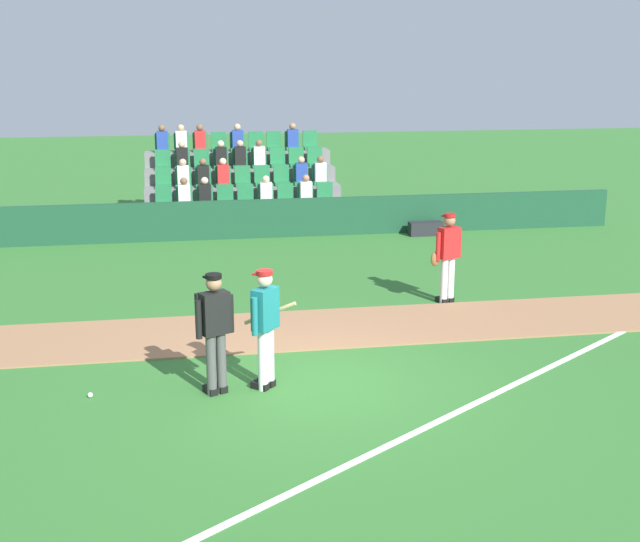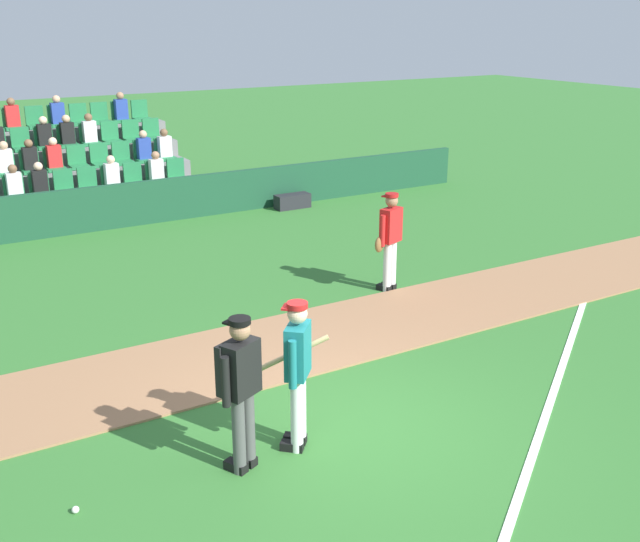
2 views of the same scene
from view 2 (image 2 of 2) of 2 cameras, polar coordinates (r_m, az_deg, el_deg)
ground_plane at (r=9.23m, az=1.94°, el=-11.68°), size 80.00×80.00×0.00m
infield_dirt_path at (r=11.12m, az=-4.89°, el=-6.10°), size 28.00×2.16×0.03m
foul_line_chalk at (r=10.67m, az=17.29°, el=-8.12°), size 9.89×6.96×0.01m
dugout_fence at (r=17.92m, az=-16.01°, el=4.57°), size 20.00×0.16×1.01m
stadium_bleachers at (r=20.05m, az=-17.90°, el=6.64°), size 5.55×3.80×2.70m
batter_teal_jersey at (r=8.42m, az=-1.69°, el=-7.39°), size 0.75×0.68×1.76m
umpire_home_plate at (r=8.05m, az=-5.99°, el=-8.52°), size 0.54×0.43×1.76m
runner_red_jersey at (r=13.29m, az=5.26°, el=2.46°), size 0.67×0.40×1.76m
baseball at (r=8.21m, az=-17.87°, el=-16.66°), size 0.07×0.07×0.07m
equipment_bag at (r=19.27m, az=-2.08°, el=5.25°), size 0.90×0.36×0.36m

